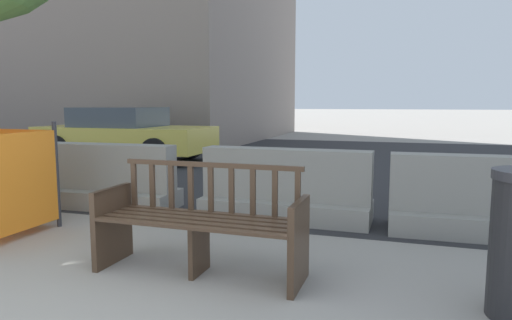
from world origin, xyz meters
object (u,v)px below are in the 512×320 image
(car_taxi_near, at_px, (124,134))
(jersey_barrier_right, at_px, (490,204))
(jersey_barrier_left, at_px, (103,181))
(jersey_barrier_centre, at_px, (285,191))
(street_bench, at_px, (200,225))

(car_taxi_near, bearing_deg, jersey_barrier_right, -30.49)
(jersey_barrier_left, bearing_deg, jersey_barrier_right, 0.62)
(jersey_barrier_left, xyz_separation_m, car_taxi_near, (-2.52, 4.27, 0.30))
(jersey_barrier_centre, height_order, jersey_barrier_left, same)
(street_bench, distance_m, jersey_barrier_left, 2.87)
(street_bench, height_order, jersey_barrier_centre, street_bench)
(jersey_barrier_left, height_order, jersey_barrier_right, same)
(jersey_barrier_centre, distance_m, jersey_barrier_right, 2.19)
(jersey_barrier_left, bearing_deg, jersey_barrier_centre, 2.30)
(jersey_barrier_left, distance_m, car_taxi_near, 4.97)
(street_bench, height_order, jersey_barrier_left, street_bench)
(jersey_barrier_left, height_order, car_taxi_near, car_taxi_near)
(jersey_barrier_centre, xyz_separation_m, jersey_barrier_left, (-2.46, -0.10, 0.00))
(street_bench, xyz_separation_m, car_taxi_near, (-4.75, 6.07, 0.25))
(jersey_barrier_right, bearing_deg, street_bench, -142.57)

